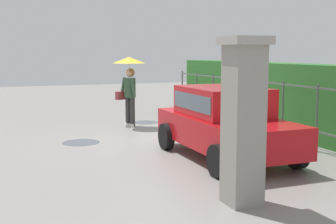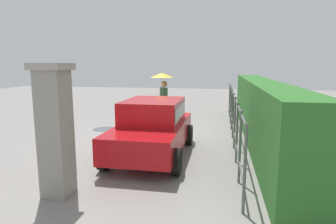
{
  "view_description": "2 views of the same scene",
  "coord_description": "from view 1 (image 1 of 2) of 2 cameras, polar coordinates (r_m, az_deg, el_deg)",
  "views": [
    {
      "loc": [
        10.42,
        -3.9,
        2.2
      ],
      "look_at": [
        -0.08,
        0.23,
        0.69
      ],
      "focal_mm": 48.04,
      "sensor_mm": 36.0,
      "label": 1
    },
    {
      "loc": [
        9.49,
        2.34,
        2.38
      ],
      "look_at": [
        -0.25,
        0.52,
        0.76
      ],
      "focal_mm": 30.57,
      "sensor_mm": 36.0,
      "label": 2
    }
  ],
  "objects": [
    {
      "name": "hedge_row",
      "position": [
        12.89,
        14.18,
        1.8
      ],
      "size": [
        11.01,
        0.9,
        1.9
      ],
      "primitive_type": "cube",
      "color": "#2D6B28",
      "rests_on": "ground"
    },
    {
      "name": "ground_plane",
      "position": [
        11.34,
        -0.96,
        -3.58
      ],
      "size": [
        40.0,
        40.0,
        0.0
      ],
      "primitive_type": "plane",
      "color": "gray"
    },
    {
      "name": "pedestrian",
      "position": [
        13.34,
        -4.97,
        4.58
      ],
      "size": [
        0.96,
        0.96,
        2.06
      ],
      "rotation": [
        0.0,
        0.0,
        -1.13
      ],
      "color": "#333333",
      "rests_on": "ground"
    },
    {
      "name": "puddle_near",
      "position": [
        11.24,
        -10.99,
        -3.82
      ],
      "size": [
        0.92,
        0.92,
        0.0
      ],
      "primitive_type": "cylinder",
      "color": "#4C545B",
      "rests_on": "ground"
    },
    {
      "name": "gate_pillar",
      "position": [
        6.5,
        9.53,
        -0.98
      ],
      "size": [
        0.6,
        0.6,
        2.42
      ],
      "color": "gray",
      "rests_on": "ground"
    },
    {
      "name": "fence_section",
      "position": [
        12.43,
        10.98,
        1.12
      ],
      "size": [
        10.06,
        0.05,
        1.5
      ],
      "color": "#59605B",
      "rests_on": "ground"
    },
    {
      "name": "puddle_far",
      "position": [
        14.2,
        -2.9,
        -1.32
      ],
      "size": [
        0.81,
        0.81,
        0.0
      ],
      "primitive_type": "cylinder",
      "color": "#4C545B",
      "rests_on": "ground"
    },
    {
      "name": "car",
      "position": [
        9.41,
        7.2,
        -0.98
      ],
      "size": [
        3.75,
        1.87,
        1.48
      ],
      "rotation": [
        0.0,
        0.0,
        0.0
      ],
      "color": "#B71116",
      "rests_on": "ground"
    }
  ]
}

